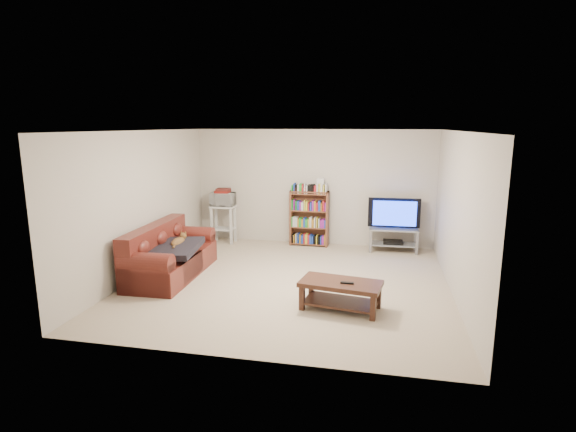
% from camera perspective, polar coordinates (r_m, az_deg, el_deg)
% --- Properties ---
extents(floor, '(5.00, 5.00, 0.00)m').
position_cam_1_polar(floor, '(7.33, 0.14, -8.33)').
color(floor, beige).
rests_on(floor, ground).
extents(ceiling, '(5.00, 5.00, 0.00)m').
position_cam_1_polar(ceiling, '(6.90, 0.15, 10.77)').
color(ceiling, white).
rests_on(ceiling, ground).
extents(wall_back, '(5.00, 0.00, 5.00)m').
position_cam_1_polar(wall_back, '(9.45, 3.17, 3.66)').
color(wall_back, beige).
rests_on(wall_back, ground).
extents(wall_front, '(5.00, 0.00, 5.00)m').
position_cam_1_polar(wall_front, '(4.66, -6.02, -4.62)').
color(wall_front, beige).
rests_on(wall_front, ground).
extents(wall_left, '(0.00, 5.00, 5.00)m').
position_cam_1_polar(wall_left, '(7.90, -17.94, 1.56)').
color(wall_left, beige).
rests_on(wall_left, ground).
extents(wall_right, '(0.00, 5.00, 5.00)m').
position_cam_1_polar(wall_right, '(6.97, 20.71, 0.11)').
color(wall_right, beige).
rests_on(wall_right, ground).
extents(sofa, '(0.91, 2.02, 0.86)m').
position_cam_1_polar(sofa, '(7.81, -15.04, -5.13)').
color(sofa, '#5D1F18').
rests_on(sofa, floor).
extents(blanket, '(0.88, 1.08, 0.18)m').
position_cam_1_polar(blanket, '(7.56, -14.34, -4.02)').
color(blanket, black).
rests_on(blanket, sofa).
extents(cat, '(0.23, 0.55, 0.16)m').
position_cam_1_polar(cat, '(7.70, -13.80, -3.24)').
color(cat, brown).
rests_on(cat, sofa).
extents(coffee_table, '(1.16, 0.71, 0.40)m').
position_cam_1_polar(coffee_table, '(6.25, 6.70, -9.31)').
color(coffee_table, '#3A1E14').
rests_on(coffee_table, floor).
extents(remote, '(0.18, 0.05, 0.02)m').
position_cam_1_polar(remote, '(6.14, 7.52, -8.41)').
color(remote, black).
rests_on(remote, coffee_table).
extents(tv_stand, '(0.96, 0.45, 0.47)m').
position_cam_1_polar(tv_stand, '(9.19, 13.22, -2.43)').
color(tv_stand, '#999EA3').
rests_on(tv_stand, floor).
extents(television, '(1.02, 0.16, 0.59)m').
position_cam_1_polar(television, '(9.10, 13.35, 0.30)').
color(television, black).
rests_on(television, tv_stand).
extents(dvd_player, '(0.39, 0.28, 0.06)m').
position_cam_1_polar(dvd_player, '(9.22, 13.18, -3.23)').
color(dvd_player, black).
rests_on(dvd_player, tv_stand).
extents(bookshelf, '(0.81, 0.27, 1.16)m').
position_cam_1_polar(bookshelf, '(9.34, 2.72, -0.18)').
color(bookshelf, brown).
rests_on(bookshelf, floor).
extents(shelf_clutter, '(0.59, 0.19, 0.28)m').
position_cam_1_polar(shelf_clutter, '(9.22, 3.38, 3.86)').
color(shelf_clutter, silver).
rests_on(shelf_clutter, bookshelf).
extents(microwave_stand, '(0.51, 0.38, 0.81)m').
position_cam_1_polar(microwave_stand, '(9.68, -8.21, -0.36)').
color(microwave_stand, silver).
rests_on(microwave_stand, floor).
extents(microwave, '(0.51, 0.35, 0.27)m').
position_cam_1_polar(microwave, '(9.60, -8.28, 2.13)').
color(microwave, silver).
rests_on(microwave, microwave_stand).
extents(game_boxes, '(0.30, 0.26, 0.05)m').
position_cam_1_polar(game_boxes, '(9.58, -8.31, 3.09)').
color(game_boxes, maroon).
rests_on(game_boxes, microwave).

